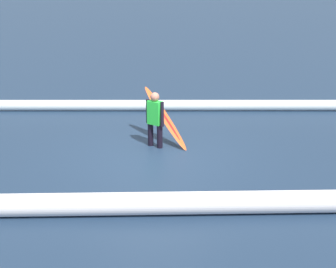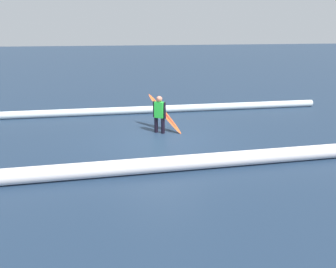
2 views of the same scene
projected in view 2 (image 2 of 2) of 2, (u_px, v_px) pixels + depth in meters
name	position (u px, v px, depth m)	size (l,w,h in m)	color
ground_plane	(161.00, 138.00, 11.26)	(150.06, 150.06, 0.00)	#1F324B
surfer	(159.00, 113.00, 11.64)	(0.43, 0.40, 1.38)	black
surfboard	(165.00, 114.00, 12.05)	(1.19, 1.47, 1.30)	#E55926
wave_crest_foreground	(110.00, 111.00, 14.38)	(0.33, 0.33, 19.92)	white
wave_crest_midground	(246.00, 158.00, 8.98)	(0.42, 0.42, 16.88)	white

